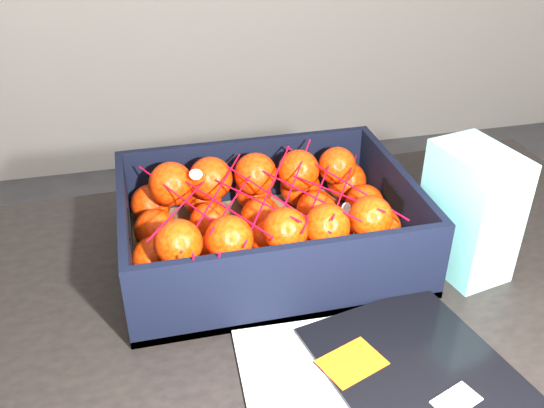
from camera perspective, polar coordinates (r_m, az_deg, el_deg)
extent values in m
cube|color=black|center=(0.88, 3.81, -10.53)|extent=(1.23, 0.84, 0.04)
cylinder|color=black|center=(1.41, -24.30, -15.14)|extent=(0.06, 0.06, 0.71)
cylinder|color=black|center=(1.56, 19.34, -8.60)|extent=(0.06, 0.06, 0.71)
cube|color=silver|center=(0.74, 6.24, -18.30)|extent=(0.22, 0.29, 0.01)
cube|color=silver|center=(0.77, 13.39, -16.35)|extent=(0.24, 0.30, 0.01)
cube|color=black|center=(0.77, 14.43, -15.80)|extent=(0.26, 0.32, 0.01)
cube|color=#FF560D|center=(0.76, 7.63, -14.73)|extent=(0.09, 0.08, 0.00)
cube|color=white|center=(0.75, 17.16, -17.47)|extent=(0.06, 0.05, 0.00)
cube|color=olive|center=(0.95, -0.42, -4.40)|extent=(0.44, 0.33, 0.01)
cube|color=black|center=(1.06, -2.38, 3.06)|extent=(0.44, 0.01, 0.13)
cube|color=black|center=(0.80, 2.17, -7.62)|extent=(0.44, 0.01, 0.13)
cube|color=black|center=(0.91, -13.72, -3.21)|extent=(0.01, 0.31, 0.13)
cube|color=black|center=(0.98, 11.77, 0.08)|extent=(0.01, 0.31, 0.13)
sphere|color=red|center=(0.82, -10.67, -8.51)|extent=(0.07, 0.07, 0.07)
sphere|color=red|center=(0.89, -11.18, -5.16)|extent=(0.07, 0.07, 0.07)
sphere|color=red|center=(0.95, -11.03, -2.42)|extent=(0.07, 0.07, 0.07)
sphere|color=red|center=(1.01, -11.49, -0.03)|extent=(0.07, 0.07, 0.07)
sphere|color=red|center=(0.83, -4.70, -7.68)|extent=(0.06, 0.06, 0.06)
sphere|color=red|center=(0.89, -5.12, -4.47)|extent=(0.06, 0.06, 0.06)
sphere|color=red|center=(0.95, -5.94, -1.69)|extent=(0.06, 0.06, 0.06)
sphere|color=red|center=(1.02, -6.71, 0.71)|extent=(0.07, 0.07, 0.07)
sphere|color=red|center=(0.84, 1.22, -6.97)|extent=(0.07, 0.07, 0.07)
sphere|color=red|center=(0.90, 0.11, -3.64)|extent=(0.07, 0.07, 0.07)
sphere|color=red|center=(0.96, -1.06, -1.21)|extent=(0.07, 0.07, 0.07)
sphere|color=red|center=(1.03, -1.77, 1.19)|extent=(0.06, 0.06, 0.06)
sphere|color=red|center=(0.86, 6.92, -6.12)|extent=(0.07, 0.07, 0.07)
sphere|color=red|center=(0.92, 5.61, -3.07)|extent=(0.07, 0.07, 0.07)
sphere|color=red|center=(0.98, 4.25, -0.56)|extent=(0.07, 0.07, 0.07)
sphere|color=red|center=(1.04, 2.69, 1.66)|extent=(0.07, 0.07, 0.07)
sphere|color=red|center=(0.89, 12.30, -5.16)|extent=(0.06, 0.06, 0.06)
sphere|color=red|center=(0.95, 10.24, -2.26)|extent=(0.07, 0.07, 0.07)
sphere|color=red|center=(1.01, 8.80, 0.05)|extent=(0.06, 0.06, 0.06)
sphere|color=red|center=(1.07, 7.11, 2.19)|extent=(0.07, 0.07, 0.07)
sphere|color=red|center=(0.82, -8.94, -3.72)|extent=(0.07, 0.07, 0.07)
sphere|color=red|center=(0.96, -9.59, 1.88)|extent=(0.07, 0.07, 0.07)
sphere|color=red|center=(0.82, -4.10, -3.35)|extent=(0.07, 0.07, 0.07)
sphere|color=red|center=(0.97, -5.87, 2.42)|extent=(0.07, 0.07, 0.07)
sphere|color=red|center=(0.84, 1.25, -2.51)|extent=(0.07, 0.07, 0.07)
sphere|color=red|center=(0.97, -1.59, 2.87)|extent=(0.07, 0.07, 0.07)
sphere|color=red|center=(0.85, 5.27, -2.10)|extent=(0.07, 0.07, 0.07)
sphere|color=red|center=(0.99, 2.54, 3.21)|extent=(0.07, 0.07, 0.07)
sphere|color=red|center=(0.87, 9.39, -1.26)|extent=(0.06, 0.06, 0.06)
sphere|color=red|center=(1.01, 6.23, 3.66)|extent=(0.06, 0.06, 0.06)
cylinder|color=red|center=(0.88, -8.19, 0.23)|extent=(0.12, 0.23, 0.01)
cylinder|color=red|center=(0.88, -5.52, 0.38)|extent=(0.12, 0.23, 0.00)
cylinder|color=red|center=(0.88, -2.98, 1.10)|extent=(0.12, 0.23, 0.03)
cylinder|color=red|center=(0.89, -0.35, 1.07)|extent=(0.12, 0.23, 0.01)
cylinder|color=red|center=(0.89, 2.23, 1.56)|extent=(0.12, 0.23, 0.01)
cylinder|color=red|center=(0.92, 4.47, 1.74)|extent=(0.12, 0.23, 0.03)
cylinder|color=red|center=(0.93, 6.73, 2.23)|extent=(0.12, 0.23, 0.02)
cylinder|color=red|center=(0.87, -8.16, 0.36)|extent=(0.12, 0.23, 0.03)
cylinder|color=red|center=(0.88, -5.57, 0.59)|extent=(0.12, 0.23, 0.02)
cylinder|color=red|center=(0.89, -3.09, 1.24)|extent=(0.12, 0.23, 0.02)
cylinder|color=red|center=(0.88, -0.31, 1.23)|extent=(0.12, 0.23, 0.03)
cylinder|color=red|center=(0.90, 2.00, 1.86)|extent=(0.12, 0.23, 0.03)
cylinder|color=red|center=(0.91, 4.60, 1.53)|extent=(0.12, 0.23, 0.01)
cylinder|color=red|center=(0.92, 7.02, 1.90)|extent=(0.12, 0.23, 0.03)
cylinder|color=red|center=(0.77, -7.47, -6.58)|extent=(0.00, 0.03, 0.09)
cylinder|color=red|center=(0.77, -5.24, -6.29)|extent=(0.01, 0.04, 0.08)
cube|color=silver|center=(0.92, 18.35, -0.67)|extent=(0.11, 0.15, 0.20)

